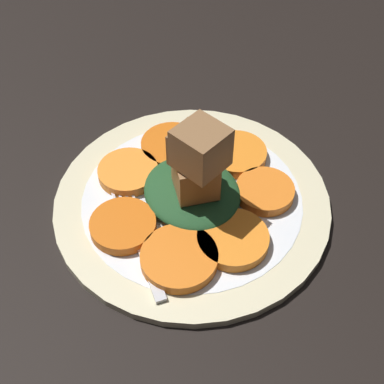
% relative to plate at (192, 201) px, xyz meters
% --- Properties ---
extents(table_slab, '(1.20, 1.20, 0.02)m').
position_rel_plate_xyz_m(table_slab, '(0.00, 0.00, -0.02)').
color(table_slab, black).
rests_on(table_slab, ground).
extents(plate, '(0.30, 0.30, 0.01)m').
position_rel_plate_xyz_m(plate, '(0.00, 0.00, 0.00)').
color(plate, beige).
rests_on(plate, table_slab).
extents(carrot_slice_0, '(0.06, 0.06, 0.01)m').
position_rel_plate_xyz_m(carrot_slice_0, '(0.04, 0.07, 0.01)').
color(carrot_slice_0, orange).
rests_on(carrot_slice_0, plate).
extents(carrot_slice_1, '(0.07, 0.07, 0.01)m').
position_rel_plate_xyz_m(carrot_slice_1, '(-0.02, 0.08, 0.01)').
color(carrot_slice_1, orange).
rests_on(carrot_slice_1, plate).
extents(carrot_slice_2, '(0.07, 0.07, 0.01)m').
position_rel_plate_xyz_m(carrot_slice_2, '(-0.08, 0.02, 0.01)').
color(carrot_slice_2, '#D55F13').
rests_on(carrot_slice_2, plate).
extents(carrot_slice_3, '(0.07, 0.07, 0.01)m').
position_rel_plate_xyz_m(carrot_slice_3, '(-0.07, -0.04, 0.01)').
color(carrot_slice_3, orange).
rests_on(carrot_slice_3, plate).
extents(carrot_slice_4, '(0.07, 0.07, 0.01)m').
position_rel_plate_xyz_m(carrot_slice_4, '(-0.01, -0.08, 0.01)').
color(carrot_slice_4, '#D35E12').
rests_on(carrot_slice_4, plate).
extents(carrot_slice_5, '(0.08, 0.08, 0.01)m').
position_rel_plate_xyz_m(carrot_slice_5, '(0.06, -0.06, 0.01)').
color(carrot_slice_5, orange).
rests_on(carrot_slice_5, plate).
extents(carrot_slice_6, '(0.07, 0.07, 0.01)m').
position_rel_plate_xyz_m(carrot_slice_6, '(0.07, 0.00, 0.01)').
color(carrot_slice_6, orange).
rests_on(carrot_slice_6, plate).
extents(center_pile, '(0.11, 0.10, 0.11)m').
position_rel_plate_xyz_m(center_pile, '(0.00, -0.00, 0.04)').
color(center_pile, '#1E4723').
rests_on(center_pile, plate).
extents(fork, '(0.17, 0.06, 0.00)m').
position_rel_plate_xyz_m(fork, '(0.00, -0.07, 0.01)').
color(fork, silver).
rests_on(fork, plate).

